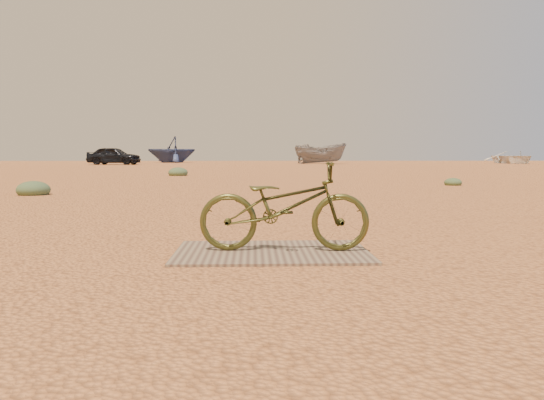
{
  "coord_description": "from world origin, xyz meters",
  "views": [
    {
      "loc": [
        -0.56,
        -4.14,
        0.85
      ],
      "look_at": [
        -0.4,
        0.31,
        0.46
      ],
      "focal_mm": 35.0,
      "sensor_mm": 36.0,
      "label": 1
    }
  ],
  "objects_px": {
    "boat_far_left": "(172,149)",
    "boat_far_right": "(513,157)",
    "boat_mid_right": "(321,153)",
    "bicycle": "(284,206)",
    "car": "(114,156)",
    "plywood_board": "(272,252)"
  },
  "relations": [
    {
      "from": "bicycle",
      "to": "boat_mid_right",
      "type": "bearing_deg",
      "value": -5.09
    },
    {
      "from": "bicycle",
      "to": "boat_far_left",
      "type": "xyz_separation_m",
      "value": [
        -8.08,
        46.96,
        0.86
      ]
    },
    {
      "from": "plywood_board",
      "to": "boat_far_left",
      "type": "relative_size",
      "value": 0.34
    },
    {
      "from": "boat_far_left",
      "to": "boat_mid_right",
      "type": "relative_size",
      "value": 1.07
    },
    {
      "from": "car",
      "to": "boat_far_right",
      "type": "height_order",
      "value": "car"
    },
    {
      "from": "car",
      "to": "boat_far_right",
      "type": "distance_m",
      "value": 33.85
    },
    {
      "from": "bicycle",
      "to": "boat_far_left",
      "type": "relative_size",
      "value": 0.3
    },
    {
      "from": "boat_far_left",
      "to": "boat_far_right",
      "type": "bearing_deg",
      "value": 47.25
    },
    {
      "from": "plywood_board",
      "to": "car",
      "type": "xyz_separation_m",
      "value": [
        -11.01,
        37.29,
        0.68
      ]
    },
    {
      "from": "boat_mid_right",
      "to": "bicycle",
      "type": "bearing_deg",
      "value": 164.5
    },
    {
      "from": "boat_mid_right",
      "to": "boat_far_right",
      "type": "relative_size",
      "value": 0.87
    },
    {
      "from": "boat_far_left",
      "to": "boat_far_right",
      "type": "height_order",
      "value": "boat_far_left"
    },
    {
      "from": "plywood_board",
      "to": "car",
      "type": "bearing_deg",
      "value": 106.46
    },
    {
      "from": "plywood_board",
      "to": "boat_mid_right",
      "type": "height_order",
      "value": "boat_mid_right"
    },
    {
      "from": "car",
      "to": "boat_mid_right",
      "type": "bearing_deg",
      "value": -70.03
    },
    {
      "from": "boat_far_left",
      "to": "boat_far_right",
      "type": "distance_m",
      "value": 31.1
    },
    {
      "from": "plywood_board",
      "to": "boat_mid_right",
      "type": "bearing_deg",
      "value": 82.19
    },
    {
      "from": "bicycle",
      "to": "boat_mid_right",
      "type": "height_order",
      "value": "boat_mid_right"
    },
    {
      "from": "plywood_board",
      "to": "boat_mid_right",
      "type": "distance_m",
      "value": 40.63
    },
    {
      "from": "boat_far_left",
      "to": "bicycle",
      "type": "bearing_deg",
      "value": -22.5
    },
    {
      "from": "plywood_board",
      "to": "car",
      "type": "relative_size",
      "value": 0.4
    },
    {
      "from": "plywood_board",
      "to": "bicycle",
      "type": "height_order",
      "value": "bicycle"
    }
  ]
}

